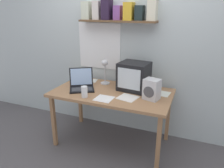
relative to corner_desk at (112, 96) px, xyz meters
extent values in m
plane|color=#575255|center=(0.00, 0.00, -0.67)|extent=(12.00, 12.00, 0.00)
cube|color=silver|center=(0.00, 0.49, 0.63)|extent=(5.60, 0.06, 2.60)
cube|color=white|center=(-0.37, 0.45, 0.54)|extent=(0.63, 0.01, 0.64)
cube|color=brown|center=(-0.08, 0.37, 0.89)|extent=(1.03, 0.18, 0.02)
cube|color=beige|center=(-0.52, 0.39, 1.02)|extent=(0.11, 0.13, 0.23)
cube|color=beige|center=(-0.36, 0.38, 1.02)|extent=(0.09, 0.14, 0.24)
cube|color=#281A31|center=(-0.22, 0.38, 1.03)|extent=(0.11, 0.15, 0.25)
cube|color=#844A95|center=(-0.08, 0.40, 0.99)|extent=(0.09, 0.12, 0.18)
cube|color=gold|center=(0.08, 0.38, 1.01)|extent=(0.11, 0.16, 0.21)
cube|color=#1C292A|center=(0.21, 0.39, 0.99)|extent=(0.10, 0.13, 0.18)
cube|color=beige|center=(0.37, 0.38, 1.03)|extent=(0.11, 0.15, 0.25)
cube|color=#A3734C|center=(0.00, 0.00, 0.04)|extent=(1.46, 0.80, 0.03)
cube|color=#A3734C|center=(-0.67, -0.34, -0.32)|extent=(0.04, 0.05, 0.70)
cube|color=#A3734C|center=(0.67, -0.34, -0.32)|extent=(0.04, 0.05, 0.70)
cube|color=#A3734C|center=(-0.67, 0.34, -0.32)|extent=(0.04, 0.05, 0.70)
cube|color=#A3734C|center=(0.67, 0.34, -0.32)|extent=(0.04, 0.05, 0.70)
cube|color=black|center=(0.23, 0.18, 0.24)|extent=(0.39, 0.35, 0.35)
cube|color=silver|center=(0.21, 0.02, 0.25)|extent=(0.29, 0.04, 0.25)
cube|color=black|center=(-0.38, -0.09, 0.07)|extent=(0.38, 0.36, 0.02)
cube|color=#38383A|center=(-0.37, -0.11, 0.08)|extent=(0.29, 0.24, 0.00)
cube|color=black|center=(-0.45, 0.03, 0.20)|extent=(0.28, 0.20, 0.24)
cube|color=#A4C3EF|center=(-0.45, 0.03, 0.20)|extent=(0.26, 0.18, 0.21)
cylinder|color=silver|center=(-0.20, 0.24, 0.07)|extent=(0.13, 0.13, 0.01)
cylinder|color=silver|center=(-0.20, 0.24, 0.22)|extent=(0.02, 0.02, 0.29)
sphere|color=silver|center=(-0.18, 0.20, 0.37)|extent=(0.09, 0.09, 0.09)
cylinder|color=white|center=(-0.23, -0.29, 0.13)|extent=(0.07, 0.07, 0.13)
cylinder|color=yellow|center=(-0.23, -0.29, 0.11)|extent=(0.06, 0.06, 0.10)
cube|color=silver|center=(0.51, -0.05, 0.18)|extent=(0.20, 0.18, 0.24)
cylinder|color=#4C4C51|center=(0.49, -0.12, 0.17)|extent=(0.12, 0.04, 0.13)
cube|color=white|center=(0.00, -0.25, 0.06)|extent=(0.21, 0.20, 0.00)
cube|color=silver|center=(0.24, -0.12, 0.06)|extent=(0.25, 0.25, 0.00)
cube|color=silver|center=(0.56, 0.17, 0.06)|extent=(0.27, 0.21, 0.00)
cube|color=white|center=(-0.47, 0.28, 0.06)|extent=(0.25, 0.19, 0.00)
camera|label=1|loc=(0.95, -2.35, 1.05)|focal=35.00mm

